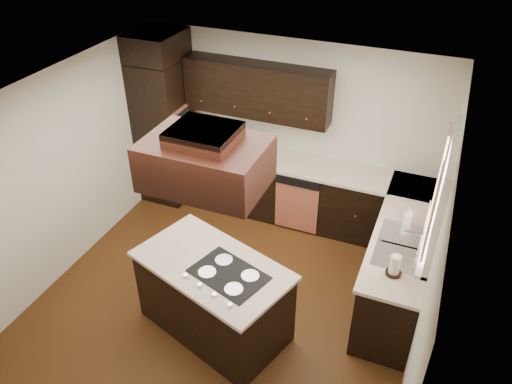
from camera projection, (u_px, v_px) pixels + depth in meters
floor at (229, 296)px, 5.97m from camera, size 4.20×4.20×0.02m
ceiling at (221, 100)px, 4.57m from camera, size 4.20×4.20×0.02m
wall_back at (291, 128)px, 6.89m from camera, size 4.20×0.02×2.50m
wall_front at (103, 368)px, 3.65m from camera, size 4.20×0.02×2.50m
wall_left at (65, 172)px, 5.93m from camera, size 0.02×4.20×2.50m
wall_right at (432, 262)px, 4.60m from camera, size 0.02×4.20×2.50m
oven_column at (166, 131)px, 7.25m from camera, size 0.65×0.75×2.12m
wall_oven_face at (187, 131)px, 7.10m from camera, size 0.05×0.62×0.78m
base_cabinets_back at (284, 189)px, 7.09m from camera, size 2.93×0.60×0.88m
base_cabinets_right at (400, 260)px, 5.84m from camera, size 0.60×2.40×0.88m
countertop_back at (284, 162)px, 6.83m from camera, size 2.93×0.63×0.04m
countertop_right at (405, 228)px, 5.59m from camera, size 0.63×2.40×0.04m
upper_cabinets at (257, 90)px, 6.58m from camera, size 2.00×0.34×0.72m
dishwasher_front at (297, 207)px, 6.80m from camera, size 0.60×0.05×0.72m
window_frame at (442, 195)px, 4.82m from camera, size 0.06×1.32×1.12m
window_pane at (445, 195)px, 4.81m from camera, size 0.00×1.20×1.00m
curtain_left at (432, 213)px, 4.48m from camera, size 0.02×0.34×0.90m
curtain_right at (441, 168)px, 5.13m from camera, size 0.02×0.34×0.90m
sink_rim at (402, 246)px, 5.31m from camera, size 0.52×0.84×0.01m
island at (214, 298)px, 5.34m from camera, size 1.74×1.29×0.88m
island_top at (212, 266)px, 5.08m from camera, size 1.81×1.36×0.04m
cooktop at (229, 274)px, 4.94m from camera, size 0.85×0.69×0.01m
range_hood at (206, 163)px, 4.31m from camera, size 1.05×0.72×0.42m
hood_duct at (204, 135)px, 4.16m from camera, size 0.55×0.50×0.13m
blender_base at (203, 141)px, 7.19m from camera, size 0.15×0.15×0.10m
blender_pitcher at (202, 129)px, 7.09m from camera, size 0.13×0.13×0.26m
spice_rack at (250, 145)px, 6.87m from camera, size 0.38×0.18×0.31m
mixing_bowl at (212, 143)px, 7.15m from camera, size 0.29×0.29×0.07m
soap_bottle at (409, 215)px, 5.59m from camera, size 0.10×0.10×0.21m
paper_towel at (395, 265)px, 4.89m from camera, size 0.11×0.11×0.23m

